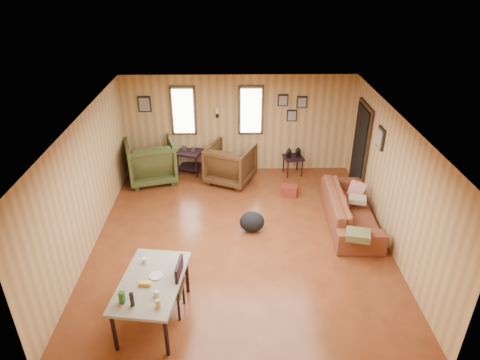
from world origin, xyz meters
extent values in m
cube|color=brown|center=(0.00, 0.00, -0.01)|extent=(5.50, 6.00, 0.02)
cube|color=#997C5B|center=(0.00, 0.00, 2.41)|extent=(5.50, 6.00, 0.02)
cube|color=tan|center=(0.00, 3.01, 1.20)|extent=(5.50, 0.02, 2.40)
cube|color=tan|center=(0.00, -3.01, 1.20)|extent=(5.50, 0.02, 2.40)
cube|color=tan|center=(-2.76, 0.00, 1.20)|extent=(0.02, 6.00, 2.40)
cube|color=tan|center=(2.76, 0.00, 1.20)|extent=(0.02, 6.00, 2.40)
cube|color=black|center=(-1.30, 2.97, 1.55)|extent=(0.60, 0.05, 1.20)
cube|color=#E0F2D1|center=(-1.30, 2.93, 1.55)|extent=(0.48, 0.04, 1.06)
cube|color=black|center=(0.30, 2.97, 1.55)|extent=(0.60, 0.05, 1.20)
cube|color=#E0F2D1|center=(0.30, 2.93, 1.55)|extent=(0.48, 0.04, 1.06)
cube|color=black|center=(-0.50, 2.95, 1.45)|extent=(0.07, 0.05, 0.12)
cylinder|color=silver|center=(-0.50, 2.89, 1.58)|extent=(0.07, 0.07, 0.14)
cube|color=black|center=(2.72, 1.95, 1.00)|extent=(0.06, 1.00, 2.05)
cube|color=black|center=(2.68, 1.95, 1.00)|extent=(0.04, 0.82, 1.90)
cube|color=black|center=(1.05, 2.97, 1.80)|extent=(0.24, 0.04, 0.28)
cube|color=#9E998C|center=(1.05, 2.94, 1.80)|extent=(0.19, 0.02, 0.22)
cube|color=black|center=(1.50, 2.97, 1.75)|extent=(0.24, 0.04, 0.28)
cube|color=#9E998C|center=(1.50, 2.94, 1.75)|extent=(0.19, 0.02, 0.22)
cube|color=black|center=(1.28, 2.97, 1.42)|extent=(0.24, 0.04, 0.28)
cube|color=#9E998C|center=(1.28, 2.94, 1.42)|extent=(0.19, 0.02, 0.22)
cube|color=black|center=(-2.20, 2.97, 1.72)|extent=(0.30, 0.04, 0.38)
cube|color=#9E998C|center=(-2.20, 2.94, 1.72)|extent=(0.24, 0.02, 0.31)
cube|color=black|center=(2.72, 0.85, 1.70)|extent=(0.04, 0.34, 0.42)
cube|color=#9E998C|center=(2.69, 0.85, 1.70)|extent=(0.02, 0.27, 0.34)
imported|color=brown|center=(2.22, 0.49, 0.44)|extent=(0.77, 2.30, 0.89)
imported|color=#452A14|center=(-0.20, 2.33, 0.51)|extent=(1.28, 1.25, 1.02)
imported|color=#393F1C|center=(-2.07, 2.42, 0.56)|extent=(1.32, 1.27, 1.11)
cube|color=black|center=(-1.19, 2.79, 0.56)|extent=(0.69, 0.65, 0.04)
cube|color=black|center=(-1.19, 2.79, 0.18)|extent=(0.62, 0.59, 0.03)
cylinder|color=black|center=(-1.48, 2.66, 0.28)|extent=(0.05, 0.05, 0.55)
cylinder|color=black|center=(-1.02, 2.53, 0.28)|extent=(0.05, 0.05, 0.55)
cylinder|color=black|center=(-1.36, 3.05, 0.28)|extent=(0.05, 0.05, 0.55)
cylinder|color=black|center=(-0.91, 2.92, 0.28)|extent=(0.05, 0.05, 0.55)
cube|color=#43332C|center=(-1.31, 2.83, 0.65)|extent=(0.10, 0.05, 0.13)
cube|color=#43332C|center=(-1.10, 2.76, 0.65)|extent=(0.09, 0.05, 0.12)
cube|color=black|center=(1.34, 2.68, 0.45)|extent=(0.53, 0.53, 0.04)
cylinder|color=black|center=(1.19, 2.47, 0.23)|extent=(0.04, 0.04, 0.45)
cylinder|color=black|center=(1.55, 2.54, 0.23)|extent=(0.04, 0.04, 0.45)
cylinder|color=black|center=(1.12, 2.83, 0.23)|extent=(0.04, 0.04, 0.45)
cylinder|color=black|center=(1.48, 2.90, 0.23)|extent=(0.04, 0.04, 0.45)
cube|color=black|center=(1.22, 2.66, 0.55)|extent=(0.12, 0.12, 0.16)
cone|color=black|center=(1.22, 2.66, 0.68)|extent=(0.16, 0.16, 0.09)
cube|color=black|center=(1.45, 2.71, 0.55)|extent=(0.12, 0.12, 0.16)
cone|color=black|center=(1.45, 2.71, 0.68)|extent=(0.16, 0.16, 0.09)
cube|color=maroon|center=(1.14, 1.61, 0.12)|extent=(0.39, 0.31, 0.24)
ellipsoid|color=black|center=(0.23, 0.24, 0.21)|extent=(0.50, 0.39, 0.42)
cube|color=brown|center=(2.05, -0.63, 0.49)|extent=(0.48, 0.42, 0.13)
cube|color=red|center=(2.41, 0.87, 0.57)|extent=(0.38, 0.18, 0.36)
cube|color=tan|center=(2.36, 0.62, 0.47)|extent=(0.40, 0.34, 0.10)
cube|color=gray|center=(-1.31, -2.03, 0.70)|extent=(1.03, 1.52, 0.05)
cylinder|color=black|center=(-1.75, -2.60, 0.34)|extent=(0.06, 0.06, 0.68)
cylinder|color=black|center=(-1.03, -2.69, 0.34)|extent=(0.06, 0.06, 0.68)
cylinder|color=black|center=(-1.59, -1.37, 0.34)|extent=(0.06, 0.06, 0.68)
cylinder|color=black|center=(-0.87, -1.46, 0.34)|extent=(0.06, 0.06, 0.68)
cylinder|color=#BAB5B0|center=(-1.18, -2.34, 0.77)|extent=(0.09, 0.09, 0.09)
cylinder|color=#BAB5B0|center=(-1.47, -1.63, 0.77)|extent=(0.09, 0.09, 0.09)
cube|color=#22541E|center=(-1.61, -2.45, 0.82)|extent=(0.07, 0.07, 0.18)
cylinder|color=black|center=(-1.47, -2.51, 0.83)|extent=(0.06, 0.06, 0.21)
cylinder|color=#B38F46|center=(-1.12, -2.53, 0.78)|extent=(0.08, 0.08, 0.11)
cylinder|color=#BAB5B0|center=(-1.25, -1.94, 0.74)|extent=(0.21, 0.21, 0.02)
cube|color=gold|center=(-1.37, -2.12, 0.76)|extent=(0.18, 0.10, 0.06)
cube|color=#393F1C|center=(-1.10, -1.89, 0.46)|extent=(0.47, 0.47, 0.05)
cube|color=black|center=(-0.91, -1.90, 0.72)|extent=(0.08, 0.41, 0.47)
cylinder|color=black|center=(-1.29, -2.04, 0.22)|extent=(0.04, 0.04, 0.45)
cylinder|color=black|center=(-0.94, -2.08, 0.22)|extent=(0.04, 0.04, 0.45)
cylinder|color=black|center=(-1.25, -1.70, 0.22)|extent=(0.04, 0.04, 0.45)
cylinder|color=black|center=(-0.91, -1.73, 0.22)|extent=(0.04, 0.04, 0.45)
camera|label=1|loc=(-0.12, -6.74, 4.85)|focal=32.00mm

